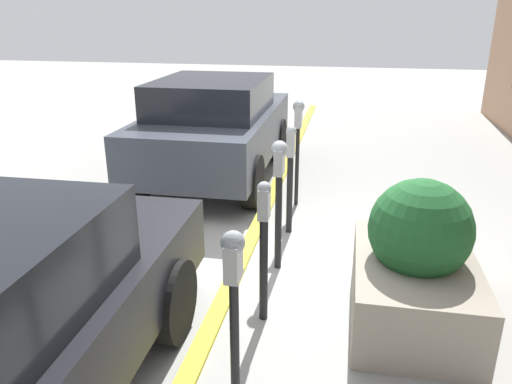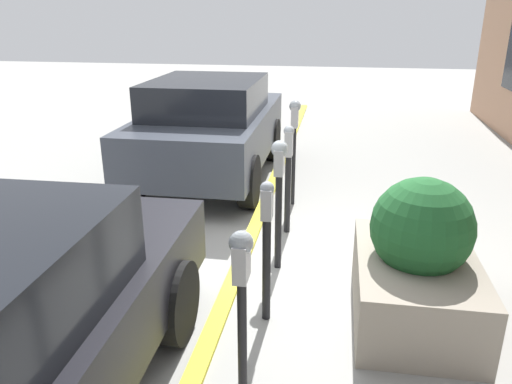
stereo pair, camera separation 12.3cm
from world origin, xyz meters
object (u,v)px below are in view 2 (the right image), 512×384
Objects in this scene: parking_meter_farthest at (295,127)px; parking_meter_middle at (279,180)px; parking_meter_nearest at (242,284)px; parked_car_middle at (210,127)px; parking_meter_second at (267,236)px; parking_meter_fourth at (288,166)px; planter_box at (417,264)px.

parking_meter_middle is at bearing -179.49° from parking_meter_farthest.
parking_meter_nearest is 0.95× the size of parking_meter_middle.
parking_meter_nearest is 3.86m from parking_meter_farthest.
parked_car_middle is (2.80, 1.44, -0.13)m from parking_meter_middle.
parked_car_middle is (0.94, 1.42, -0.25)m from parking_meter_farthest.
parking_meter_second is (1.05, -0.01, -0.15)m from parking_meter_nearest.
parking_meter_second is 0.88× the size of parking_meter_farthest.
parking_meter_middle is at bearing 179.91° from parking_meter_fourth.
parking_meter_fourth is at bearing 0.37° from parking_meter_second.
parking_meter_fourth is 0.91× the size of parking_meter_farthest.
parking_meter_middle reaches higher than parking_meter_second.
parking_meter_farthest is 0.38× the size of parked_car_middle.
parking_meter_middle is at bearing 60.53° from planter_box.
parking_meter_nearest is at bearing 179.41° from parking_meter_second.
parking_meter_fourth is 0.97m from parking_meter_farthest.
parking_meter_farthest reaches higher than parking_meter_fourth.
parking_meter_second is at bearing 99.65° from planter_box.
parking_meter_second is 0.83× the size of planter_box.
parking_meter_nearest is at bearing -179.72° from parking_meter_farthest.
parked_car_middle reaches higher than parking_meter_second.
parking_meter_nearest is at bearing -179.93° from parking_meter_middle.
parking_meter_middle is at bearing -153.08° from parked_car_middle.
parking_meter_farthest is 0.95× the size of planter_box.
planter_box is (-1.65, -1.29, -0.32)m from parking_meter_fourth.
planter_box is (-0.73, -1.29, -0.45)m from parking_meter_middle.
planter_box is at bearing -80.35° from parking_meter_second.
parking_meter_fourth is (0.92, -0.00, -0.13)m from parking_meter_middle.
parking_meter_fourth is 0.35× the size of parked_car_middle.
parking_meter_farthest is (0.94, 0.02, 0.25)m from parking_meter_fourth.
parking_meter_middle is at bearing 0.07° from parking_meter_nearest.
parking_meter_fourth is at bearing 0.02° from parking_meter_nearest.
parked_car_middle reaches higher than planter_box.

